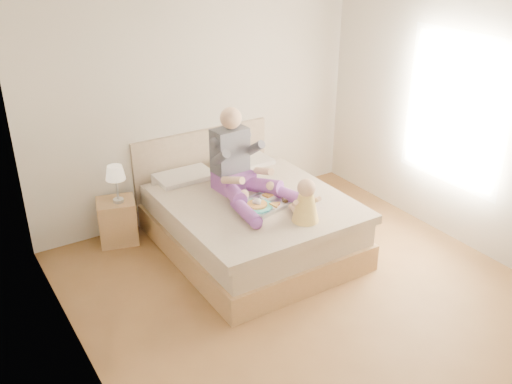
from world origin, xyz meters
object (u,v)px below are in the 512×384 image
nightstand (117,221)px  tray (264,202)px  bed (246,218)px  adult (241,169)px  baby (305,204)px

nightstand → tray: size_ratio=0.83×
bed → adult: (-0.04, 0.04, 0.56)m
tray → adult: bearing=84.3°
nightstand → baby: size_ratio=1.14×
nightstand → baby: 2.13m
bed → tray: bed is taller
tray → bed: bearing=78.3°
bed → nightstand: size_ratio=4.50×
adult → tray: 0.43m
tray → nightstand: bearing=121.8°
tray → baby: bearing=-86.5°
adult → tray: (0.05, -0.36, -0.23)m
bed → tray: 0.46m
bed → adult: bearing=135.6°
tray → baby: 0.51m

